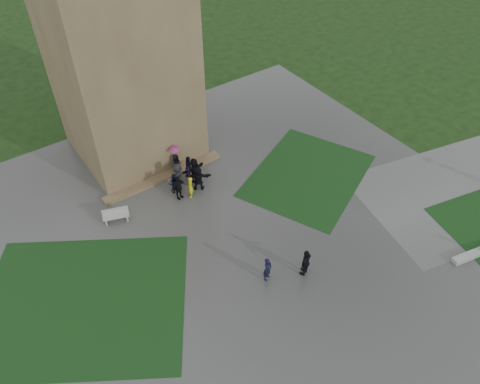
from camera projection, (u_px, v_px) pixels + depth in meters
ground at (252, 279)px, 26.68m from camera, size 120.00×120.00×0.00m
plaza at (233, 256)px, 27.87m from camera, size 34.00×34.00×0.02m
lawn_inset_left at (84, 302)px, 25.50m from camera, size 14.10×13.46×0.01m
lawn_inset_right at (308, 175)px, 33.21m from camera, size 11.12×10.15×0.01m
tower at (115, 34)px, 29.52m from camera, size 8.00×8.00×18.00m
tower_plinth at (164, 177)px, 32.94m from camera, size 9.00×0.80×0.22m
bench at (116, 215)px, 29.65m from camera, size 1.73×1.03×0.96m
visitor_cluster at (187, 174)px, 31.72m from camera, size 3.26×3.61×2.50m
pedestrian_mid at (268, 269)px, 26.11m from camera, size 0.72×0.61×1.67m
pedestrian_near at (306, 263)px, 26.29m from camera, size 1.28×1.01×1.92m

